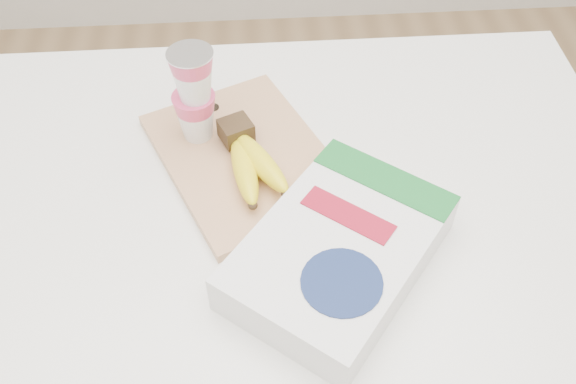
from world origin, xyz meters
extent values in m
cube|color=white|center=(0.00, 0.00, 0.49)|extent=(1.30, 0.87, 0.98)
cube|color=#DEAA79|center=(0.04, 0.12, 0.99)|extent=(0.35, 0.40, 0.02)
cube|color=#382816|center=(0.03, 0.15, 1.02)|extent=(0.06, 0.06, 0.03)
ellipsoid|color=yellow|center=(0.04, 0.07, 1.01)|extent=(0.06, 0.16, 0.05)
sphere|color=#382816|center=(0.05, 0.00, 1.01)|extent=(0.01, 0.01, 0.01)
ellipsoid|color=yellow|center=(0.06, 0.08, 1.02)|extent=(0.10, 0.16, 0.05)
sphere|color=#382816|center=(0.10, 0.01, 1.02)|extent=(0.01, 0.01, 0.01)
cylinder|color=silver|center=(-0.03, 0.17, 1.16)|extent=(0.07, 0.07, 0.00)
cube|color=white|center=(0.16, -0.09, 1.01)|extent=(0.35, 0.37, 0.07)
cube|color=#186D2B|center=(0.24, 0.00, 1.04)|extent=(0.20, 0.17, 0.00)
cylinder|color=navy|center=(0.16, -0.17, 1.04)|extent=(0.15, 0.15, 0.00)
cube|color=maroon|center=(0.18, -0.06, 1.04)|extent=(0.13, 0.11, 0.00)
camera|label=1|loc=(0.06, -0.60, 1.72)|focal=40.00mm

